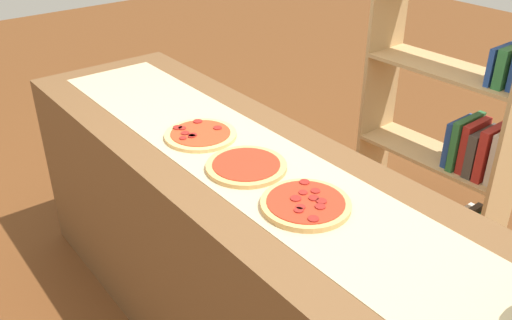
% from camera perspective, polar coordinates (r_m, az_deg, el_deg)
% --- Properties ---
extents(counter, '(2.57, 0.69, 0.89)m').
position_cam_1_polar(counter, '(2.17, 0.00, -10.82)').
color(counter, brown).
rests_on(counter, ground_plane).
extents(parchment_paper, '(2.35, 0.42, 0.00)m').
position_cam_1_polar(parchment_paper, '(1.91, 0.00, -0.50)').
color(parchment_paper, tan).
rests_on(parchment_paper, counter).
extents(pizza_pepperoni_0, '(0.27, 0.27, 0.02)m').
position_cam_1_polar(pizza_pepperoni_0, '(2.11, -5.69, 2.59)').
color(pizza_pepperoni_0, '#DBB26B').
rests_on(pizza_pepperoni_0, parchment_paper).
extents(pizza_plain_1, '(0.28, 0.28, 0.02)m').
position_cam_1_polar(pizza_plain_1, '(1.89, -1.00, -0.62)').
color(pizza_plain_1, tan).
rests_on(pizza_plain_1, parchment_paper).
extents(pizza_pepperoni_2, '(0.27, 0.27, 0.02)m').
position_cam_1_polar(pizza_pepperoni_2, '(1.70, 5.09, -4.47)').
color(pizza_pepperoni_2, tan).
rests_on(pizza_pepperoni_2, parchment_paper).
extents(bookshelf, '(0.79, 0.30, 1.40)m').
position_cam_1_polar(bookshelf, '(2.89, 19.74, 2.55)').
color(bookshelf, tan).
rests_on(bookshelf, ground_plane).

